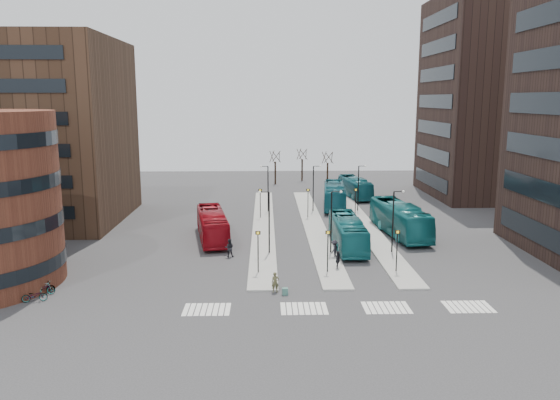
{
  "coord_description": "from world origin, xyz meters",
  "views": [
    {
      "loc": [
        -3.73,
        -33.22,
        14.94
      ],
      "look_at": [
        -2.3,
        20.0,
        5.0
      ],
      "focal_mm": 35.0,
      "sensor_mm": 36.0,
      "label": 1
    }
  ],
  "objects_px": {
    "teal_bus_a": "(348,232)",
    "bicycle_near": "(34,296)",
    "teal_bus_c": "(400,219)",
    "bicycle_mid": "(44,288)",
    "red_bus": "(212,225)",
    "traveller": "(275,282)",
    "bicycle_far": "(43,289)",
    "teal_bus_b": "(335,196)",
    "commuter_c": "(334,249)",
    "suitcase": "(285,291)",
    "commuter_b": "(338,261)",
    "teal_bus_d": "(355,187)",
    "commuter_a": "(229,248)"
  },
  "relations": [
    {
      "from": "bicycle_mid",
      "to": "traveller",
      "type": "bearing_deg",
      "value": -113.41
    },
    {
      "from": "commuter_a",
      "to": "bicycle_near",
      "type": "relative_size",
      "value": 1.0
    },
    {
      "from": "suitcase",
      "to": "bicycle_mid",
      "type": "distance_m",
      "value": 18.75
    },
    {
      "from": "teal_bus_b",
      "to": "bicycle_mid",
      "type": "height_order",
      "value": "teal_bus_b"
    },
    {
      "from": "commuter_b",
      "to": "bicycle_mid",
      "type": "bearing_deg",
      "value": 116.05
    },
    {
      "from": "teal_bus_c",
      "to": "traveller",
      "type": "height_order",
      "value": "teal_bus_c"
    },
    {
      "from": "red_bus",
      "to": "commuter_b",
      "type": "distance_m",
      "value": 16.28
    },
    {
      "from": "teal_bus_a",
      "to": "commuter_c",
      "type": "xyz_separation_m",
      "value": [
        -1.8,
        -3.72,
        -0.7
      ]
    },
    {
      "from": "teal_bus_a",
      "to": "traveller",
      "type": "xyz_separation_m",
      "value": [
        -7.58,
        -12.89,
        -0.76
      ]
    },
    {
      "from": "commuter_c",
      "to": "teal_bus_b",
      "type": "bearing_deg",
      "value": -159.33
    },
    {
      "from": "suitcase",
      "to": "bicycle_near",
      "type": "xyz_separation_m",
      "value": [
        -18.73,
        -0.94,
        0.2
      ]
    },
    {
      "from": "teal_bus_d",
      "to": "traveller",
      "type": "height_order",
      "value": "teal_bus_d"
    },
    {
      "from": "traveller",
      "to": "bicycle_mid",
      "type": "bearing_deg",
      "value": 173.34
    },
    {
      "from": "red_bus",
      "to": "traveller",
      "type": "distance_m",
      "value": 17.63
    },
    {
      "from": "teal_bus_a",
      "to": "traveller",
      "type": "relative_size",
      "value": 7.0
    },
    {
      "from": "commuter_b",
      "to": "commuter_a",
      "type": "bearing_deg",
      "value": 79.72
    },
    {
      "from": "teal_bus_c",
      "to": "traveller",
      "type": "distance_m",
      "value": 22.89
    },
    {
      "from": "teal_bus_c",
      "to": "commuter_c",
      "type": "relative_size",
      "value": 7.35
    },
    {
      "from": "red_bus",
      "to": "commuter_a",
      "type": "xyz_separation_m",
      "value": [
        2.23,
        -6.59,
        -0.7
      ]
    },
    {
      "from": "bicycle_far",
      "to": "commuter_c",
      "type": "bearing_deg",
      "value": -74.76
    },
    {
      "from": "teal_bus_a",
      "to": "bicycle_near",
      "type": "distance_m",
      "value": 29.38
    },
    {
      "from": "commuter_c",
      "to": "bicycle_mid",
      "type": "height_order",
      "value": "commuter_c"
    },
    {
      "from": "teal_bus_a",
      "to": "teal_bus_d",
      "type": "relative_size",
      "value": 1.04
    },
    {
      "from": "teal_bus_a",
      "to": "teal_bus_b",
      "type": "height_order",
      "value": "teal_bus_b"
    },
    {
      "from": "teal_bus_b",
      "to": "bicycle_mid",
      "type": "bearing_deg",
      "value": -122.67
    },
    {
      "from": "teal_bus_c",
      "to": "teal_bus_d",
      "type": "distance_m",
      "value": 23.61
    },
    {
      "from": "teal_bus_c",
      "to": "red_bus",
      "type": "bearing_deg",
      "value": 178.06
    },
    {
      "from": "red_bus",
      "to": "commuter_c",
      "type": "relative_size",
      "value": 6.59
    },
    {
      "from": "commuter_a",
      "to": "bicycle_near",
      "type": "bearing_deg",
      "value": 40.23
    },
    {
      "from": "suitcase",
      "to": "bicycle_far",
      "type": "distance_m",
      "value": 18.74
    },
    {
      "from": "teal_bus_b",
      "to": "commuter_c",
      "type": "xyz_separation_m",
      "value": [
        -3.07,
        -24.4,
        -0.8
      ]
    },
    {
      "from": "red_bus",
      "to": "bicycle_near",
      "type": "height_order",
      "value": "red_bus"
    },
    {
      "from": "teal_bus_c",
      "to": "bicycle_mid",
      "type": "relative_size",
      "value": 7.77
    },
    {
      "from": "teal_bus_a",
      "to": "bicycle_mid",
      "type": "bearing_deg",
      "value": -153.43
    },
    {
      "from": "suitcase",
      "to": "teal_bus_c",
      "type": "distance_m",
      "value": 22.95
    },
    {
      "from": "teal_bus_c",
      "to": "traveller",
      "type": "bearing_deg",
      "value": -134.49
    },
    {
      "from": "teal_bus_a",
      "to": "bicycle_near",
      "type": "bearing_deg",
      "value": -150.46
    },
    {
      "from": "red_bus",
      "to": "teal_bus_a",
      "type": "height_order",
      "value": "red_bus"
    },
    {
      "from": "commuter_c",
      "to": "bicycle_far",
      "type": "height_order",
      "value": "commuter_c"
    },
    {
      "from": "traveller",
      "to": "commuter_c",
      "type": "xyz_separation_m",
      "value": [
        5.79,
        9.17,
        0.06
      ]
    },
    {
      "from": "traveller",
      "to": "bicycle_far",
      "type": "xyz_separation_m",
      "value": [
        -17.99,
        -0.03,
        -0.32
      ]
    },
    {
      "from": "suitcase",
      "to": "traveller",
      "type": "relative_size",
      "value": 0.34
    },
    {
      "from": "bicycle_far",
      "to": "teal_bus_b",
      "type": "bearing_deg",
      "value": -44.54
    },
    {
      "from": "teal_bus_a",
      "to": "commuter_b",
      "type": "height_order",
      "value": "teal_bus_a"
    },
    {
      "from": "commuter_b",
      "to": "bicycle_near",
      "type": "relative_size",
      "value": 0.95
    },
    {
      "from": "teal_bus_c",
      "to": "commuter_c",
      "type": "distance_m",
      "value": 12.16
    },
    {
      "from": "traveller",
      "to": "bicycle_far",
      "type": "height_order",
      "value": "traveller"
    },
    {
      "from": "teal_bus_c",
      "to": "bicycle_mid",
      "type": "xyz_separation_m",
      "value": [
        -32.12,
        -17.82,
        -1.29
      ]
    },
    {
      "from": "teal_bus_a",
      "to": "bicycle_mid",
      "type": "relative_size",
      "value": 6.86
    },
    {
      "from": "traveller",
      "to": "commuter_c",
      "type": "height_order",
      "value": "commuter_c"
    }
  ]
}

